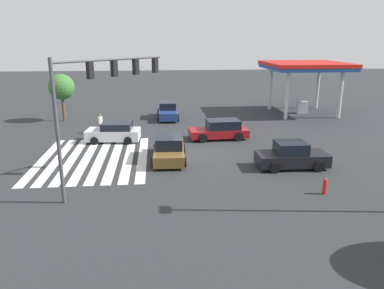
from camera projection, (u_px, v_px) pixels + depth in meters
name	position (u px, v px, depth m)	size (l,w,h in m)	color
ground_plane	(192.00, 156.00, 26.10)	(141.77, 141.77, 0.00)	#2B2D30
crosswalk_markings	(93.00, 158.00, 25.49)	(9.99, 7.25, 0.01)	silver
traffic_signal_mast	(99.00, 89.00, 19.11)	(5.06, 5.06, 7.09)	#47474C
car_0	(169.00, 148.00, 25.17)	(4.89, 2.38, 1.62)	brown
car_1	(220.00, 130.00, 30.28)	(2.40, 4.78, 1.55)	maroon
car_2	(114.00, 132.00, 29.55)	(2.42, 4.28, 1.51)	silver
car_3	(292.00, 156.00, 23.57)	(2.17, 4.45, 1.66)	black
car_4	(168.00, 111.00, 37.95)	(4.85, 2.08, 1.66)	navy
gas_station_canopy	(305.00, 68.00, 39.33)	(8.07, 8.07, 5.43)	#23519E
pedestrian	(100.00, 123.00, 31.92)	(0.41, 0.41, 1.70)	brown
tree_corner_b	(61.00, 87.00, 36.07)	(2.47, 2.47, 4.59)	brown
fire_hydrant	(325.00, 186.00, 19.61)	(0.22, 0.22, 0.86)	red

